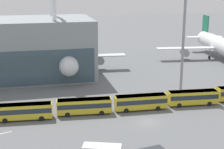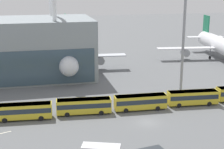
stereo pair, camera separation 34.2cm
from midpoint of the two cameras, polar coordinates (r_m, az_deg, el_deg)
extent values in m
plane|color=slate|center=(66.59, 5.86, -7.94)|extent=(440.00, 440.00, 0.00)
torus|color=white|center=(97.71, -10.05, 11.49)|extent=(1.10, 18.48, 18.48)
cylinder|color=silver|center=(102.07, -7.56, 3.23)|extent=(7.08, 30.26, 4.98)
sphere|color=silver|center=(87.44, -7.28, 1.25)|extent=(4.88, 4.88, 4.88)
cone|color=silver|center=(116.79, -7.78, 4.72)|extent=(5.18, 6.90, 4.73)
cube|color=silver|center=(104.04, -7.58, 2.97)|extent=(35.68, 5.87, 0.35)
cylinder|color=gray|center=(105.03, -2.11, 2.39)|extent=(2.65, 3.27, 2.44)
cylinder|color=gray|center=(104.61, -13.00, 1.95)|extent=(2.65, 3.27, 2.44)
cube|color=#19724C|center=(115.19, -7.87, 7.43)|extent=(0.89, 6.92, 9.87)
cube|color=silver|center=(115.98, -7.78, 4.90)|extent=(13.13, 4.10, 0.28)
cylinder|color=gray|center=(92.86, -7.33, 0.42)|extent=(0.36, 0.36, 4.19)
cylinder|color=black|center=(93.41, -7.29, -0.83)|extent=(0.53, 1.13, 1.10)
cylinder|color=gray|center=(104.52, -5.77, 2.11)|extent=(0.36, 0.36, 4.19)
cylinder|color=black|center=(105.01, -5.74, 1.00)|extent=(0.53, 1.13, 1.10)
cylinder|color=gray|center=(104.39, -9.32, 1.97)|extent=(0.36, 0.36, 4.19)
cylinder|color=black|center=(104.88, -9.27, 0.86)|extent=(0.53, 1.13, 1.10)
cylinder|color=white|center=(123.23, 17.80, 4.54)|extent=(9.69, 35.76, 5.34)
cone|color=white|center=(139.38, 14.94, 5.90)|extent=(6.00, 8.33, 5.07)
cube|color=white|center=(125.34, 17.38, 4.31)|extent=(44.50, 8.59, 0.35)
cylinder|color=gray|center=(121.28, 11.89, 3.62)|extent=(2.92, 4.03, 2.47)
cube|color=#19724C|center=(137.94, 15.20, 7.82)|extent=(1.10, 5.63, 8.03)
cube|color=white|center=(138.50, 15.08, 6.06)|extent=(14.17, 4.90, 0.28)
cylinder|color=gray|center=(124.30, 15.85, 3.62)|extent=(0.36, 0.36, 3.88)
cylinder|color=black|center=(124.68, 15.78, 2.74)|extent=(0.58, 1.15, 1.10)
cube|color=gold|center=(69.12, -14.64, -5.90)|extent=(11.15, 3.27, 2.81)
cube|color=#232D38|center=(69.03, -14.65, -5.68)|extent=(10.94, 3.28, 0.98)
cube|color=silver|center=(68.67, -14.71, -4.85)|extent=(10.82, 3.17, 0.12)
cylinder|color=black|center=(70.38, -11.71, -6.45)|extent=(1.02, 0.37, 1.00)
cylinder|color=black|center=(68.23, -11.78, -7.15)|extent=(1.02, 0.37, 1.00)
cylinder|color=black|center=(71.09, -17.24, -6.61)|extent=(1.02, 0.37, 1.00)
cylinder|color=black|center=(68.96, -17.50, -7.31)|extent=(1.02, 0.37, 1.00)
cube|color=gold|center=(69.90, -4.79, -5.20)|extent=(11.17, 3.36, 2.81)
cube|color=#232D38|center=(69.80, -4.80, -4.99)|extent=(10.95, 3.38, 0.98)
cube|color=silver|center=(69.45, -4.81, -4.16)|extent=(10.83, 3.26, 0.12)
cylinder|color=black|center=(71.70, -2.10, -5.72)|extent=(1.02, 0.38, 1.00)
cylinder|color=black|center=(69.56, -1.88, -6.39)|extent=(1.02, 0.38, 1.00)
cylinder|color=black|center=(71.32, -7.58, -5.96)|extent=(1.02, 0.38, 1.00)
cylinder|color=black|center=(69.16, -7.54, -6.64)|extent=(1.02, 0.38, 1.00)
cube|color=gold|center=(72.21, 4.67, -4.53)|extent=(11.09, 2.90, 2.81)
cube|color=#232D38|center=(72.12, 4.67, -4.31)|extent=(10.87, 2.92, 0.98)
cube|color=silver|center=(71.77, 4.69, -3.51)|extent=(10.76, 2.81, 0.12)
cylinder|color=black|center=(74.63, 6.94, -4.97)|extent=(1.01, 0.33, 1.00)
cylinder|color=black|center=(72.58, 7.50, -5.58)|extent=(1.01, 0.33, 1.00)
cylinder|color=black|center=(72.90, 1.81, -5.36)|extent=(1.01, 0.33, 1.00)
cylinder|color=black|center=(70.79, 2.22, -6.00)|extent=(1.01, 0.33, 1.00)
cube|color=gold|center=(76.77, 13.14, -3.68)|extent=(11.16, 3.33, 2.81)
cube|color=#232D38|center=(76.68, 13.16, -3.48)|extent=(10.95, 3.35, 0.98)
cube|color=silver|center=(76.36, 13.20, -2.73)|extent=(10.83, 3.23, 0.12)
cylinder|color=black|center=(79.48, 15.08, -4.14)|extent=(1.02, 0.37, 1.00)
cylinder|color=black|center=(77.49, 15.75, -4.68)|extent=(1.02, 0.37, 1.00)
cylinder|color=black|center=(77.04, 10.41, -4.47)|extent=(1.02, 0.37, 1.00)
cylinder|color=black|center=(74.99, 10.98, -5.05)|extent=(1.02, 0.37, 1.00)
cylinder|color=black|center=(82.62, 17.97, -3.62)|extent=(1.02, 0.38, 1.00)
cylinder|color=gray|center=(82.11, 11.72, 6.85)|extent=(0.64, 0.64, 29.27)
cube|color=silver|center=(72.88, -3.67, -5.81)|extent=(8.28, 0.29, 0.01)
camera|label=1|loc=(0.17, -90.12, -0.03)|focal=55.00mm
camera|label=2|loc=(0.17, 89.88, 0.03)|focal=55.00mm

